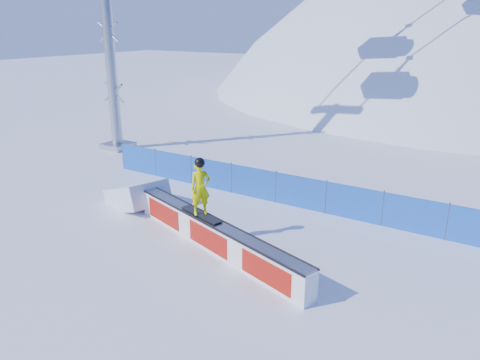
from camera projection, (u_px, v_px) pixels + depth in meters
The scene contains 6 objects.
ground at pixel (294, 275), 12.55m from camera, with size 160.00×160.00×0.00m, color white.
snow_hill at pixel (456, 255), 51.87m from camera, with size 64.00×64.00×64.00m.
safety_fence at pixel (353, 203), 15.96m from camera, with size 22.05×0.05×1.30m.
rail_box at pixel (214, 236), 13.83m from camera, with size 7.46×2.84×0.92m.
snow_ramp at pixel (138, 204), 17.46m from camera, with size 2.35×1.57×0.88m, color white, non-canonical shape.
snowboarder at pixel (200, 187), 13.88m from camera, with size 1.74×0.82×1.80m.
Camera 1 is at (4.73, -10.13, 6.44)m, focal length 35.00 mm.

